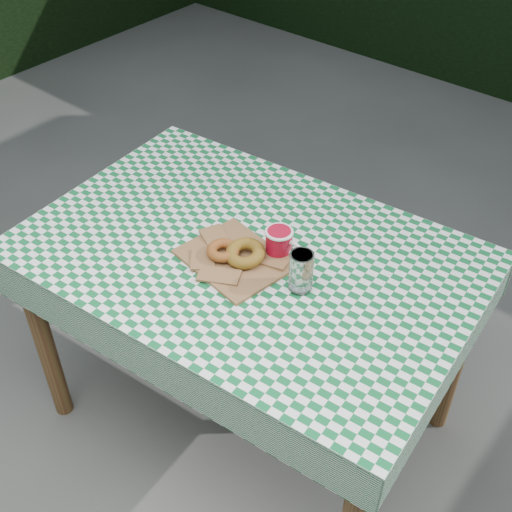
{
  "coord_description": "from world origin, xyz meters",
  "views": [
    {
      "loc": [
        1.05,
        -1.06,
        1.94
      ],
      "look_at": [
        0.19,
        -0.02,
        0.79
      ],
      "focal_mm": 46.07,
      "sensor_mm": 36.0,
      "label": 1
    }
  ],
  "objects": [
    {
      "name": "ground",
      "position": [
        0.0,
        0.0,
        0.0
      ],
      "size": [
        60.0,
        60.0,
        0.0
      ],
      "primitive_type": "plane",
      "color": "#474743",
      "rests_on": "ground"
    },
    {
      "name": "table",
      "position": [
        0.13,
        0.01,
        0.38
      ],
      "size": [
        1.31,
        0.94,
        0.75
      ],
      "primitive_type": "cube",
      "rotation": [
        0.0,
        0.0,
        0.09
      ],
      "color": "brown",
      "rests_on": "ground"
    },
    {
      "name": "bagel_back",
      "position": [
        0.16,
        -0.03,
        0.79
      ],
      "size": [
        0.12,
        0.12,
        0.03
      ],
      "primitive_type": "torus",
      "rotation": [
        0.0,
        0.0,
        -0.11
      ],
      "color": "brown",
      "rests_on": "paper_bag"
    },
    {
      "name": "drinking_glass",
      "position": [
        0.34,
        -0.02,
        0.81
      ],
      "size": [
        0.08,
        0.08,
        0.12
      ],
      "primitive_type": "cylinder",
      "rotation": [
        0.0,
        0.0,
        0.24
      ],
      "color": "silver",
      "rests_on": "tablecloth"
    },
    {
      "name": "tablecloth",
      "position": [
        0.13,
        0.01,
        0.75
      ],
      "size": [
        1.33,
        0.96,
        0.01
      ],
      "primitive_type": "cube",
      "rotation": [
        0.0,
        0.0,
        0.09
      ],
      "color": "#0E5D2D",
      "rests_on": "table"
    },
    {
      "name": "coffee_mug",
      "position": [
        0.21,
        0.05,
        0.8
      ],
      "size": [
        0.16,
        0.16,
        0.08
      ],
      "primitive_type": null,
      "rotation": [
        0.0,
        0.0,
        0.09
      ],
      "color": "maroon",
      "rests_on": "tablecloth"
    },
    {
      "name": "bagel_front",
      "position": [
        0.1,
        -0.06,
        0.79
      ],
      "size": [
        0.1,
        0.1,
        0.03
      ],
      "primitive_type": "torus",
      "rotation": [
        0.0,
        0.0,
        0.09
      ],
      "color": "#92551E",
      "rests_on": "paper_bag"
    },
    {
      "name": "paper_bag",
      "position": [
        0.13,
        -0.04,
        0.76
      ],
      "size": [
        0.32,
        0.27,
        0.02
      ],
      "primitive_type": "cube",
      "rotation": [
        0.0,
        0.0,
        -0.16
      ],
      "color": "#996543",
      "rests_on": "tablecloth"
    }
  ]
}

